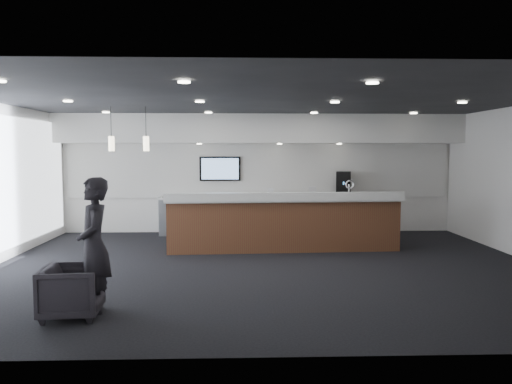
{
  "coord_description": "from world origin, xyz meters",
  "views": [
    {
      "loc": [
        -0.5,
        -8.92,
        2.1
      ],
      "look_at": [
        -0.16,
        1.3,
        1.26
      ],
      "focal_mm": 35.0,
      "sensor_mm": 36.0,
      "label": 1
    }
  ],
  "objects_px": {
    "coffee_machine": "(343,184)",
    "lounge_guest": "(94,245)",
    "service_counter": "(283,223)",
    "armchair": "(72,291)"
  },
  "relations": [
    {
      "from": "service_counter",
      "to": "coffee_machine",
      "type": "distance_m",
      "value": 2.85
    },
    {
      "from": "lounge_guest",
      "to": "armchair",
      "type": "bearing_deg",
      "value": -65.08
    },
    {
      "from": "armchair",
      "to": "coffee_machine",
      "type": "bearing_deg",
      "value": -41.72
    },
    {
      "from": "coffee_machine",
      "to": "armchair",
      "type": "bearing_deg",
      "value": -114.03
    },
    {
      "from": "coffee_machine",
      "to": "lounge_guest",
      "type": "bearing_deg",
      "value": -113.64
    },
    {
      "from": "armchair",
      "to": "lounge_guest",
      "type": "xyz_separation_m",
      "value": [
        0.22,
        0.21,
        0.55
      ]
    },
    {
      "from": "service_counter",
      "to": "lounge_guest",
      "type": "bearing_deg",
      "value": -128.12
    },
    {
      "from": "armchair",
      "to": "lounge_guest",
      "type": "height_order",
      "value": "lounge_guest"
    },
    {
      "from": "armchair",
      "to": "lounge_guest",
      "type": "bearing_deg",
      "value": -51.38
    },
    {
      "from": "coffee_machine",
      "to": "armchair",
      "type": "xyz_separation_m",
      "value": [
        -4.77,
        -6.35,
        -0.93
      ]
    }
  ]
}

